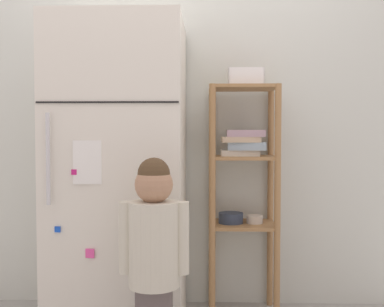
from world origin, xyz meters
TOP-DOWN VIEW (x-y plane):
  - kitchen_wall_back at (0.00, 0.37)m, footprint 2.79×0.03m
  - refrigerator at (-0.30, 0.02)m, footprint 0.70×0.67m
  - child_standing at (-0.05, -0.51)m, footprint 0.31×0.23m
  - pantry_shelf_unit at (0.38, 0.18)m, footprint 0.39×0.32m
  - fruit_bin at (0.40, 0.19)m, footprint 0.20×0.17m

SIDE VIEW (x-z plane):
  - child_standing at x=-0.05m, z-range 0.10..1.05m
  - pantry_shelf_unit at x=0.38m, z-range 0.16..1.48m
  - refrigerator at x=-0.30m, z-range 0.00..1.66m
  - kitchen_wall_back at x=0.00m, z-range 0.00..2.16m
  - fruit_bin at x=0.40m, z-range 1.31..1.41m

